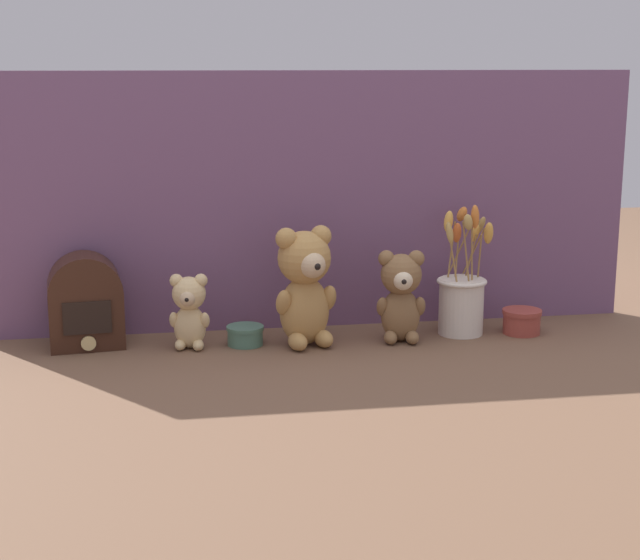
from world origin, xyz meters
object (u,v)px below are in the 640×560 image
teddy_bear_small (189,310)px  decorative_tin_short (245,335)px  flower_vase (462,296)px  teddy_bear_large (305,284)px  teddy_bear_medium (401,294)px  vintage_radio (86,303)px  decorative_tin_tall (522,321)px

teddy_bear_small → decorative_tin_short: 0.15m
flower_vase → teddy_bear_small: bearing=-178.4°
teddy_bear_small → decorative_tin_short: size_ratio=2.00×
teddy_bear_large → flower_vase: bearing=5.6°
flower_vase → teddy_bear_medium: bearing=-165.9°
teddy_bear_large → vintage_radio: 0.53m
teddy_bear_large → decorative_tin_tall: bearing=1.5°
teddy_bear_medium → decorative_tin_short: teddy_bear_medium is taller
teddy_bear_medium → teddy_bear_small: (-0.51, 0.02, -0.02)m
teddy_bear_medium → teddy_bear_large: bearing=179.3°
teddy_bear_small → decorative_tin_short: bearing=2.3°
teddy_bear_large → vintage_radio: (-0.52, 0.08, -0.04)m
teddy_bear_large → teddy_bear_small: teddy_bear_large is taller
teddy_bear_medium → vintage_radio: size_ratio=1.00×
vintage_radio → flower_vase: bearing=-2.3°
flower_vase → decorative_tin_short: flower_vase is taller
flower_vase → vintage_radio: (-0.93, 0.04, 0.01)m
teddy_bear_medium → decorative_tin_tall: bearing=3.1°
teddy_bear_medium → decorative_tin_short: bearing=175.6°
teddy_bear_small → flower_vase: bearing=1.6°
teddy_bear_small → vintage_radio: bearing=167.1°
vintage_radio → decorative_tin_tall: size_ratio=2.29×
teddy_bear_small → flower_vase: size_ratio=0.55×
decorative_tin_short → vintage_radio: bearing=172.4°
teddy_bear_small → vintage_radio: size_ratio=0.80×
flower_vase → decorative_tin_tall: bearing=-9.4°
teddy_bear_large → decorative_tin_short: bearing=169.6°
decorative_tin_short → teddy_bear_small: bearing=-177.7°
decorative_tin_short → teddy_bear_large: bearing=-10.4°
flower_vase → vintage_radio: size_ratio=1.47×
teddy_bear_medium → flower_vase: (0.17, 0.04, -0.02)m
decorative_tin_tall → teddy_bear_small: bearing=179.5°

